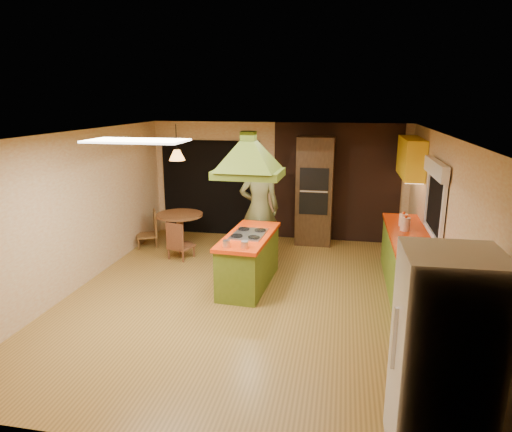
% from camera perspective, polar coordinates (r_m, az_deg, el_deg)
% --- Properties ---
extents(ground, '(6.50, 6.50, 0.00)m').
position_cam_1_polar(ground, '(7.19, -1.15, -10.03)').
color(ground, olive).
rests_on(ground, ground).
extents(room_walls, '(5.50, 6.50, 6.50)m').
position_cam_1_polar(room_walls, '(6.77, -1.21, -0.35)').
color(room_walls, beige).
rests_on(room_walls, ground).
extents(ceiling_plane, '(6.50, 6.50, 0.00)m').
position_cam_1_polar(ceiling_plane, '(6.56, -1.26, 10.27)').
color(ceiling_plane, silver).
rests_on(ceiling_plane, room_walls).
extents(brick_panel, '(2.64, 0.03, 2.50)m').
position_cam_1_polar(brick_panel, '(9.78, 10.00, 4.06)').
color(brick_panel, '#381E14').
rests_on(brick_panel, ground).
extents(nook_opening, '(2.20, 0.03, 2.10)m').
position_cam_1_polar(nook_opening, '(10.23, -5.65, 3.53)').
color(nook_opening, black).
rests_on(nook_opening, ground).
extents(right_counter, '(0.62, 3.05, 0.92)m').
position_cam_1_polar(right_counter, '(7.51, 18.55, -5.90)').
color(right_counter, olive).
rests_on(right_counter, ground).
extents(upper_cabinets, '(0.34, 1.40, 0.70)m').
position_cam_1_polar(upper_cabinets, '(8.74, 18.81, 6.94)').
color(upper_cabinets, yellow).
rests_on(upper_cabinets, room_walls).
extents(window_right, '(0.12, 1.35, 1.06)m').
position_cam_1_polar(window_right, '(7.03, 21.59, 3.54)').
color(window_right, black).
rests_on(window_right, room_walls).
extents(fluor_panel, '(1.20, 0.60, 0.03)m').
position_cam_1_polar(fluor_panel, '(5.78, -14.72, 9.08)').
color(fluor_panel, white).
rests_on(fluor_panel, ceiling_plane).
extents(kitchen_island, '(0.80, 1.76, 0.88)m').
position_cam_1_polar(kitchen_island, '(7.46, -0.90, -5.45)').
color(kitchen_island, '#5B6E1B').
rests_on(kitchen_island, ground).
extents(range_hood, '(1.07, 0.79, 0.79)m').
position_cam_1_polar(range_hood, '(7.05, -0.96, 8.52)').
color(range_hood, '#54691A').
rests_on(range_hood, ceiling_plane).
extents(man, '(0.80, 0.59, 2.01)m').
position_cam_1_polar(man, '(8.45, 0.42, 0.95)').
color(man, '#4E4E29').
rests_on(man, ground).
extents(refrigerator, '(0.77, 0.73, 1.85)m').
position_cam_1_polar(refrigerator, '(4.18, 22.35, -16.26)').
color(refrigerator, silver).
rests_on(refrigerator, ground).
extents(wall_oven, '(0.75, 0.61, 2.24)m').
position_cam_1_polar(wall_oven, '(9.54, 7.35, 3.11)').
color(wall_oven, '#482E17').
rests_on(wall_oven, ground).
extents(dining_table, '(0.94, 0.94, 0.71)m').
position_cam_1_polar(dining_table, '(9.46, -9.49, -0.96)').
color(dining_table, brown).
rests_on(dining_table, ground).
extents(chair_left, '(0.56, 0.56, 0.75)m').
position_cam_1_polar(chair_left, '(9.66, -13.56, -1.57)').
color(chair_left, brown).
rests_on(chair_left, ground).
extents(chair_near, '(0.50, 0.50, 0.73)m').
position_cam_1_polar(chair_near, '(8.82, -9.37, -2.96)').
color(chair_near, brown).
rests_on(chair_near, ground).
extents(pendant_lamp, '(0.42, 0.42, 0.20)m').
position_cam_1_polar(pendant_lamp, '(9.19, -9.85, 7.51)').
color(pendant_lamp, '#FF9E3F').
rests_on(pendant_lamp, ceiling_plane).
extents(canister_large, '(0.18, 0.18, 0.21)m').
position_cam_1_polar(canister_large, '(7.96, 17.93, -0.49)').
color(canister_large, '#F8E2C7').
rests_on(canister_large, right_counter).
extents(canister_medium, '(0.19, 0.19, 0.21)m').
position_cam_1_polar(canister_medium, '(7.70, 18.16, -0.98)').
color(canister_medium, beige).
rests_on(canister_medium, right_counter).
extents(canister_small, '(0.14, 0.14, 0.16)m').
position_cam_1_polar(canister_small, '(8.04, 17.85, -0.49)').
color(canister_small, beige).
rests_on(canister_small, right_counter).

